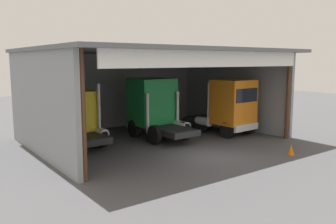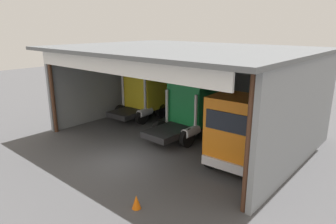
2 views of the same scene
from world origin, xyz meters
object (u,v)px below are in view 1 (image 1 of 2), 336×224
Objects in this scene: truck_green_right_bay at (155,107)px; oil_drum at (85,126)px; truck_orange_left_bay at (229,106)px; traffic_cone at (291,150)px; truck_yellow_yard_outside at (73,117)px; tool_cart at (93,127)px.

oil_drum is (-3.14, 3.97, -1.51)m from truck_green_right_bay.
traffic_cone is at bearing 75.03° from truck_orange_left_bay.
truck_green_right_bay is 9.15× the size of traffic_cone.
truck_orange_left_bay is at bearing -38.85° from oil_drum.
truck_orange_left_bay is 6.04m from traffic_cone.
truck_yellow_yard_outside is 4.61× the size of tool_cart.
oil_drum is (2.00, 3.04, -1.25)m from truck_yellow_yard_outside.
truck_green_right_bay is 5.28m from oil_drum.
truck_yellow_yard_outside is 8.23× the size of traffic_cone.
truck_orange_left_bay reaches higher than truck_yellow_yard_outside.
oil_drum reaches higher than traffic_cone.
tool_cart is at bearing -72.69° from oil_drum.
oil_drum is 0.94× the size of tool_cart.
truck_green_right_bay reaches higher than truck_yellow_yard_outside.
tool_cart reaches higher than traffic_cone.
truck_orange_left_bay is at bearing 77.87° from traffic_cone.
truck_green_right_bay reaches higher than oil_drum.
truck_yellow_yard_outside is at bearing -123.30° from oil_drum.
traffic_cone is at bearing -48.45° from truck_yellow_yard_outside.
truck_yellow_yard_outside is at bearing -135.61° from tool_cart.
truck_yellow_yard_outside is at bearing 133.76° from traffic_cone.
truck_orange_left_bay is (9.69, -3.16, 0.19)m from truck_yellow_yard_outside.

